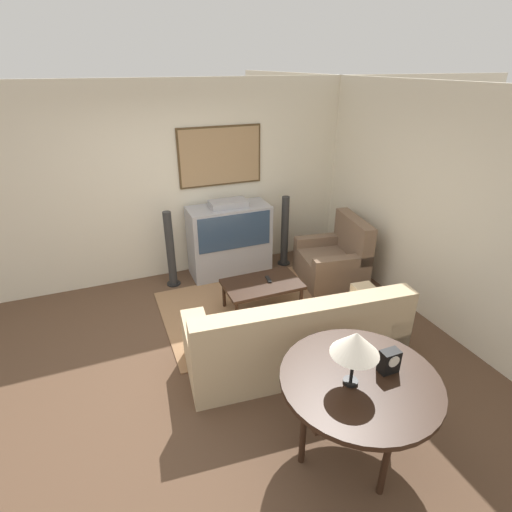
{
  "coord_description": "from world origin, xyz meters",
  "views": [
    {
      "loc": [
        -0.9,
        -3.3,
        2.87
      ],
      "look_at": [
        0.73,
        0.73,
        0.75
      ],
      "focal_mm": 28.0,
      "sensor_mm": 36.0,
      "label": 1
    }
  ],
  "objects": [
    {
      "name": "speaker_tower_right",
      "position": [
        1.61,
        1.74,
        0.52
      ],
      "size": [
        0.19,
        0.19,
        1.09
      ],
      "color": "black",
      "rests_on": "ground_plane"
    },
    {
      "name": "coffee_table",
      "position": [
        0.78,
        0.66,
        0.35
      ],
      "size": [
        0.95,
        0.59,
        0.4
      ],
      "color": "black",
      "rests_on": "ground_plane"
    },
    {
      "name": "table_lamp",
      "position": [
        0.55,
        -1.52,
        1.13
      ],
      "size": [
        0.35,
        0.35,
        0.45
      ],
      "color": "black",
      "rests_on": "console_table"
    },
    {
      "name": "wall_back",
      "position": [
        0.01,
        2.13,
        1.36
      ],
      "size": [
        12.0,
        0.1,
        2.7
      ],
      "color": "beige",
      "rests_on": "ground_plane"
    },
    {
      "name": "ground_plane",
      "position": [
        0.0,
        0.0,
        0.0
      ],
      "size": [
        12.0,
        12.0,
        0.0
      ],
      "primitive_type": "plane",
      "color": "brown"
    },
    {
      "name": "armchair",
      "position": [
        2.04,
        1.0,
        0.3
      ],
      "size": [
        0.94,
        1.02,
        0.93
      ],
      "rotation": [
        0.0,
        0.0,
        -1.72
      ],
      "color": "brown",
      "rests_on": "ground_plane"
    },
    {
      "name": "console_table",
      "position": [
        0.65,
        -1.51,
        0.71
      ],
      "size": [
        1.19,
        1.19,
        0.77
      ],
      "color": "black",
      "rests_on": "ground_plane"
    },
    {
      "name": "speaker_tower_left",
      "position": [
        -0.14,
        1.74,
        0.52
      ],
      "size": [
        0.19,
        0.19,
        1.09
      ],
      "color": "black",
      "rests_on": "ground_plane"
    },
    {
      "name": "couch",
      "position": [
        0.71,
        -0.4,
        0.31
      ],
      "size": [
        2.27,
        1.06,
        0.88
      ],
      "rotation": [
        0.0,
        0.0,
        3.04
      ],
      "color": "#CCB289",
      "rests_on": "ground_plane"
    },
    {
      "name": "tv",
      "position": [
        0.74,
        1.79,
        0.53
      ],
      "size": [
        1.16,
        0.52,
        1.13
      ],
      "color": "#9E9EA3",
      "rests_on": "ground_plane"
    },
    {
      "name": "mantel_clock",
      "position": [
        0.88,
        -1.53,
        0.87
      ],
      "size": [
        0.15,
        0.1,
        0.19
      ],
      "color": "black",
      "rests_on": "console_table"
    },
    {
      "name": "wall_right",
      "position": [
        2.63,
        0.0,
        1.35
      ],
      "size": [
        0.06,
        12.0,
        2.7
      ],
      "color": "beige",
      "rests_on": "ground_plane"
    },
    {
      "name": "remote",
      "position": [
        0.88,
        0.7,
        0.41
      ],
      "size": [
        0.06,
        0.16,
        0.02
      ],
      "color": "black",
      "rests_on": "coffee_table"
    },
    {
      "name": "area_rug",
      "position": [
        0.65,
        0.72,
        0.01
      ],
      "size": [
        2.2,
        1.69,
        0.01
      ],
      "color": "#99704C",
      "rests_on": "ground_plane"
    }
  ]
}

